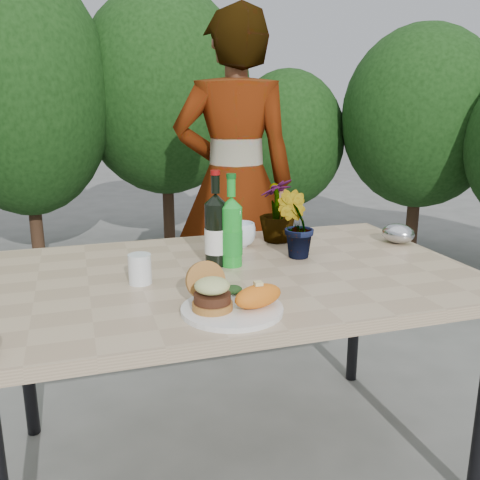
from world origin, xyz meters
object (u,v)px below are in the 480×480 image
object	(u,v)px
dinner_plate	(232,309)
wine_bottle	(216,231)
person	(235,182)
patio_table	(233,287)

from	to	relation	value
dinner_plate	wine_bottle	world-z (taller)	wine_bottle
wine_bottle	dinner_plate	bearing A→B (deg)	-87.97
dinner_plate	person	world-z (taller)	person
dinner_plate	wine_bottle	xyz separation A→B (m)	(0.07, 0.42, 0.11)
wine_bottle	person	xyz separation A→B (m)	(0.36, 0.97, 0.01)
dinner_plate	person	size ratio (longest dim) A/B	0.16
dinner_plate	person	distance (m)	1.47
dinner_plate	person	xyz separation A→B (m)	(0.43, 1.40, 0.12)
patio_table	dinner_plate	size ratio (longest dim) A/B	5.71
patio_table	wine_bottle	distance (m)	0.20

